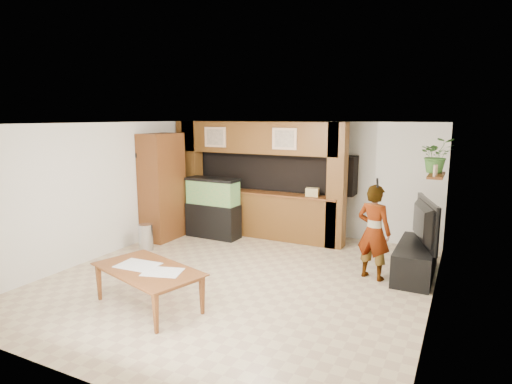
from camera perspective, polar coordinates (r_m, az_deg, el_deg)
The scene contains 21 objects.
floor at distance 7.43m, azimuth -2.15°, elevation -11.38°, with size 6.50×6.50×0.00m, color tan.
ceiling at distance 6.92m, azimuth -2.29°, elevation 9.10°, with size 6.50×6.50×0.00m, color white.
wall_back at distance 9.99m, azimuth 6.76°, elevation 1.85°, with size 6.00×6.00×0.00m, color silver.
wall_left at distance 8.87m, azimuth -19.48°, elevation 0.31°, with size 6.50×6.50×0.00m, color silver.
wall_right at distance 6.24m, azimuth 22.82°, elevation -3.85°, with size 6.50×6.50×0.00m, color silver.
partition at distance 9.79m, azimuth 0.30°, elevation 1.83°, with size 4.20×0.99×2.60m.
wall_clock at distance 9.49m, azimuth -15.21°, elevation 4.79°, with size 0.05×0.25×0.25m.
wall_shelf at distance 8.09m, azimuth 22.90°, elevation 2.06°, with size 0.25×0.90×0.04m, color brown.
pantry_cabinet at distance 9.69m, azimuth -12.41°, elevation 0.68°, with size 0.59×0.96×2.35m, color brown.
trash_can at distance 9.09m, azimuth -14.48°, elevation -5.87°, with size 0.30×0.30×0.54m, color #B2B2B7.
aquarium at distance 9.70m, azimuth -5.74°, elevation -2.19°, with size 1.23×0.46×1.36m.
tv_stand at distance 7.95m, azimuth 20.51°, elevation -8.47°, with size 0.60×1.64×0.55m, color black.
television at distance 7.77m, azimuth 20.82°, elevation -3.78°, with size 1.38×0.18×0.79m, color black.
photo_frame at distance 7.75m, azimuth 22.80°, elevation 2.63°, with size 0.03×0.15×0.20m, color tan.
potted_plant at distance 8.26m, azimuth 22.94°, elevation 4.53°, with size 0.56×0.49×0.63m, color #386B2A.
person at distance 7.44m, azimuth 15.43°, elevation -5.16°, with size 0.59×0.39×1.62m, color #8E6B4D.
microphone at distance 7.10m, azimuth 15.89°, elevation 1.18°, with size 0.04×0.04×0.16m, color black.
dining_table at distance 6.46m, azimuth -14.37°, elevation -12.33°, with size 1.64×0.92×0.58m, color brown.
newspaper_a at distance 6.18m, azimuth -12.35°, elevation -10.38°, with size 0.53×0.38×0.01m, color silver.
newspaper_b at distance 6.53m, azimuth -15.47°, elevation -9.38°, with size 0.59×0.43×0.01m, color silver.
counter_box at distance 9.13m, azimuth 7.53°, elevation -0.02°, with size 0.27×0.18×0.18m, color tan.
Camera 1 is at (3.32, -6.06, 2.71)m, focal length 30.00 mm.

